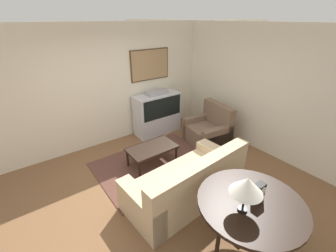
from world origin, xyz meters
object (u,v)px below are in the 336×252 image
at_px(console_table, 251,206).
at_px(mantel_clock, 259,192).
at_px(couch, 187,184).
at_px(armchair, 208,131).
at_px(coffee_table, 152,149).
at_px(table_lamp, 247,186).
at_px(tv, 157,113).

xyz_separation_m(console_table, mantel_clock, (0.09, -0.01, 0.18)).
bearing_deg(couch, armchair, -149.12).
xyz_separation_m(coffee_table, table_lamp, (-0.24, -2.30, 0.79)).
relative_size(tv, coffee_table, 1.23).
height_order(couch, mantel_clock, mantel_clock).
bearing_deg(tv, couch, -112.63).
height_order(armchair, mantel_clock, mantel_clock).
height_order(coffee_table, mantel_clock, mantel_clock).
height_order(console_table, mantel_clock, mantel_clock).
bearing_deg(mantel_clock, tv, 75.77).
distance_m(couch, table_lamp, 1.45).
xyz_separation_m(armchair, mantel_clock, (-1.56, -2.29, 0.62)).
relative_size(couch, table_lamp, 4.58).
bearing_deg(table_lamp, mantel_clock, -0.26).
height_order(armchair, console_table, armchair).
height_order(tv, coffee_table, tv).
relative_size(tv, console_table, 0.94).
height_order(couch, armchair, armchair).
relative_size(armchair, table_lamp, 2.33).
distance_m(tv, console_table, 3.60).
distance_m(coffee_table, console_table, 2.32).
xyz_separation_m(couch, mantel_clock, (0.09, -1.15, 0.62)).
bearing_deg(armchair, couch, -47.52).
relative_size(tv, couch, 0.58).
bearing_deg(tv, mantel_clock, -104.23).
relative_size(couch, console_table, 1.63).
height_order(table_lamp, mantel_clock, table_lamp).
height_order(tv, couch, tv).
xyz_separation_m(couch, coffee_table, (0.05, 1.16, 0.07)).
bearing_deg(couch, mantel_clock, 90.57).
distance_m(couch, armchair, 2.01).
distance_m(tv, couch, 2.52).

